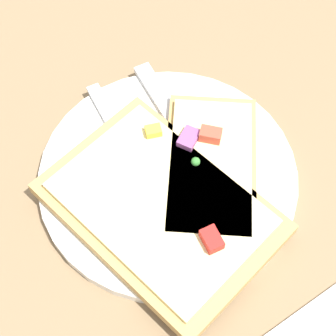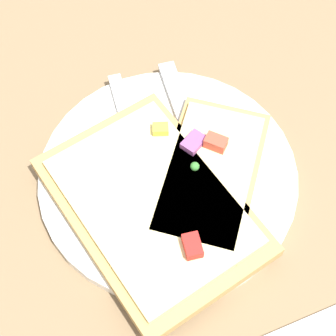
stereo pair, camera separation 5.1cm
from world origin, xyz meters
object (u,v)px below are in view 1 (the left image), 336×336
(pizza_slice_main, at_px, (161,207))
(pizza_slice_corner, at_px, (210,168))
(fork, at_px, (144,180))
(knife, at_px, (180,129))
(plate, at_px, (168,177))

(pizza_slice_main, xyz_separation_m, pizza_slice_corner, (-0.06, -0.01, 0.00))
(fork, distance_m, pizza_slice_corner, 0.06)
(pizza_slice_main, bearing_deg, fork, -18.84)
(knife, distance_m, pizza_slice_corner, 0.05)
(plate, relative_size, fork, 1.12)
(plate, bearing_deg, fork, -13.87)
(plate, xyz_separation_m, fork, (0.02, -0.01, 0.01))
(fork, height_order, pizza_slice_corner, pizza_slice_corner)
(fork, bearing_deg, plate, 83.12)
(fork, relative_size, knife, 1.04)
(knife, distance_m, pizza_slice_main, 0.09)
(plate, bearing_deg, pizza_slice_corner, 145.60)
(plate, height_order, pizza_slice_main, pizza_slice_main)
(pizza_slice_corner, bearing_deg, fork, 101.28)
(plate, distance_m, knife, 0.05)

